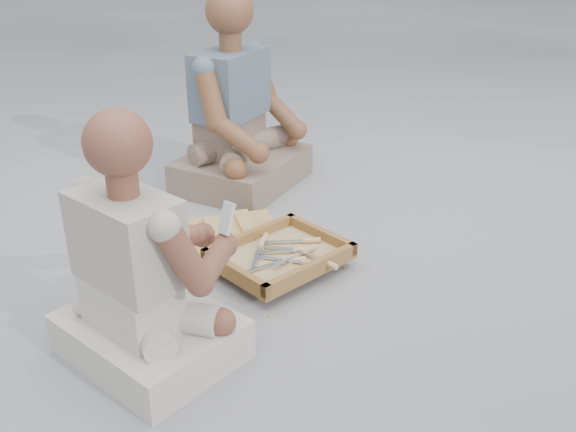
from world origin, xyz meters
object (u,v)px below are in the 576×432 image
tool_tray (280,256)px  craftsman (143,280)px  carved_panel (203,245)px  companion (238,123)px

tool_tray → craftsman: craftsman is taller
carved_panel → tool_tray: tool_tray is taller
carved_panel → companion: companion is taller
carved_panel → companion: (0.44, 0.56, 0.30)m
tool_tray → carved_panel: bearing=122.8°
carved_panel → tool_tray: 0.36m
craftsman → carved_panel: bearing=124.1°
tool_tray → companion: companion is taller
carved_panel → tool_tray: size_ratio=1.20×
carved_panel → craftsman: (-0.40, -0.56, 0.25)m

